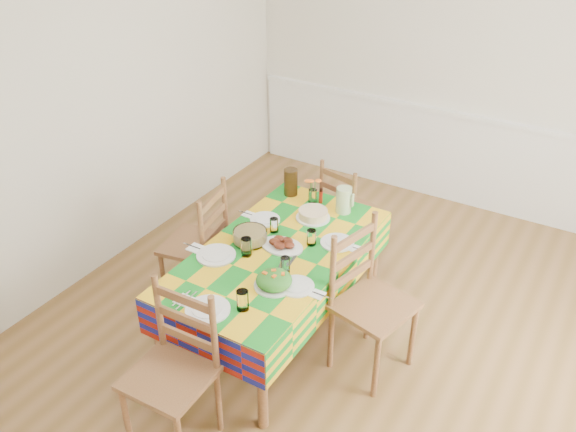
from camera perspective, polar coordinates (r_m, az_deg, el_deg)
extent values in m
cube|color=brown|center=(4.35, 5.62, -13.05)|extent=(4.50, 5.00, 0.04)
cube|color=beige|center=(5.77, 17.74, 13.12)|extent=(4.50, 0.04, 2.70)
cube|color=beige|center=(4.82, -18.78, 9.50)|extent=(0.04, 5.00, 2.70)
cube|color=white|center=(5.87, 16.91, 8.85)|extent=(4.41, 0.06, 0.04)
cube|color=white|center=(6.06, 16.30, 4.96)|extent=(4.41, 0.03, 0.90)
cylinder|color=brown|center=(4.05, -11.98, -11.28)|extent=(0.06, 0.06, 0.63)
cylinder|color=brown|center=(3.68, -2.41, -15.81)|extent=(0.06, 0.06, 0.63)
cylinder|color=brown|center=(5.05, -0.05, -0.96)|extent=(0.06, 0.06, 0.63)
cylinder|color=brown|center=(4.76, 8.11, -3.55)|extent=(0.06, 0.06, 0.63)
cube|color=brown|center=(4.13, -1.07, -3.56)|extent=(0.89, 1.70, 0.04)
cube|color=#9B180D|center=(4.11, -1.07, -3.29)|extent=(0.93, 1.73, 0.01)
cube|color=#9B180D|center=(4.41, -6.19, -2.99)|extent=(0.01, 1.73, 0.27)
cube|color=#9B180D|center=(4.01, 4.63, -6.84)|extent=(0.01, 1.73, 0.27)
cube|color=#9B180D|center=(3.65, -8.40, -11.67)|extent=(0.93, 0.01, 0.27)
cube|color=#9B180D|center=(4.83, 4.40, 0.37)|extent=(0.93, 0.01, 0.27)
cylinder|color=white|center=(3.64, -7.52, -8.67)|extent=(0.27, 0.27, 0.01)
cylinder|color=white|center=(3.63, -7.53, -8.55)|extent=(0.19, 0.19, 0.01)
cylinder|color=white|center=(3.59, -4.27, -7.86)|extent=(0.08, 0.08, 0.13)
cube|color=white|center=(3.74, -9.70, -7.76)|extent=(0.10, 0.10, 0.01)
cube|color=silver|center=(3.74, -9.94, -7.60)|extent=(0.01, 0.17, 0.00)
cube|color=silver|center=(3.72, -9.47, -7.81)|extent=(0.01, 0.20, 0.00)
cylinder|color=white|center=(4.08, -6.74, -3.66)|extent=(0.26, 0.26, 0.01)
cylinder|color=white|center=(4.07, -6.75, -3.55)|extent=(0.19, 0.19, 0.01)
cylinder|color=white|center=(4.04, -3.92, -2.90)|extent=(0.07, 0.07, 0.13)
cube|color=white|center=(4.18, -8.67, -2.98)|extent=(0.10, 0.10, 0.01)
cube|color=silver|center=(4.18, -8.88, -2.84)|extent=(0.17, 0.01, 0.00)
cube|color=silver|center=(4.16, -8.46, -3.00)|extent=(0.19, 0.01, 0.00)
cylinder|color=white|center=(4.44, -2.16, -0.32)|extent=(0.22, 0.22, 0.01)
cylinder|color=white|center=(4.43, -2.16, -0.23)|extent=(0.15, 0.15, 0.00)
cylinder|color=white|center=(4.28, -1.33, -0.87)|extent=(0.06, 0.06, 0.11)
cube|color=white|center=(4.51, -3.73, 0.15)|extent=(0.08, 0.08, 0.00)
cube|color=silver|center=(4.52, -3.90, 0.25)|extent=(0.14, 0.01, 0.00)
cube|color=silver|center=(4.50, -3.56, 0.14)|extent=(0.16, 0.01, 0.00)
cylinder|color=white|center=(3.78, 0.79, -6.58)|extent=(0.22, 0.22, 0.01)
cylinder|color=white|center=(3.78, 0.79, -6.48)|extent=(0.16, 0.16, 0.00)
cylinder|color=white|center=(3.88, -0.27, -4.59)|extent=(0.06, 0.06, 0.11)
cube|color=white|center=(3.73, 2.79, -7.34)|extent=(0.08, 0.08, 0.00)
cube|color=silver|center=(3.73, 2.57, -7.21)|extent=(0.14, 0.01, 0.00)
cube|color=silver|center=(3.72, 3.02, -7.37)|extent=(0.17, 0.01, 0.00)
cylinder|color=white|center=(4.19, 4.63, -2.49)|extent=(0.23, 0.23, 0.01)
cylinder|color=white|center=(4.19, 4.64, -2.39)|extent=(0.16, 0.16, 0.01)
cylinder|color=white|center=(4.14, 2.20, -2.02)|extent=(0.07, 0.07, 0.11)
cube|color=white|center=(4.14, 6.54, -3.14)|extent=(0.09, 0.09, 0.01)
cube|color=silver|center=(4.14, 6.33, -3.02)|extent=(0.15, 0.01, 0.00)
cube|color=silver|center=(4.13, 6.76, -3.16)|extent=(0.17, 0.01, 0.00)
ellipsoid|color=white|center=(4.14, -0.57, -2.84)|extent=(0.31, 0.22, 0.01)
ellipsoid|color=black|center=(4.10, 0.08, -2.72)|extent=(0.08, 0.07, 0.04)
ellipsoid|color=black|center=(4.14, -0.06, -2.33)|extent=(0.08, 0.07, 0.04)
ellipsoid|color=black|center=(4.16, -0.84, -2.17)|extent=(0.08, 0.07, 0.04)
ellipsoid|color=black|center=(4.13, -1.27, -2.43)|extent=(0.08, 0.07, 0.04)
ellipsoid|color=black|center=(4.09, -0.81, -2.79)|extent=(0.08, 0.07, 0.04)
cylinder|color=white|center=(3.79, -1.31, -6.48)|extent=(0.25, 0.25, 0.01)
ellipsoid|color=#144912|center=(3.77, -1.32, -6.00)|extent=(0.23, 0.23, 0.10)
cube|color=orange|center=(3.75, -2.19, -5.35)|extent=(0.03, 0.02, 0.01)
cube|color=orange|center=(3.76, -1.34, -5.11)|extent=(0.04, 0.03, 0.01)
cube|color=orange|center=(3.72, -1.32, -5.67)|extent=(0.03, 0.03, 0.01)
cube|color=orange|center=(3.74, -0.47, -5.43)|extent=(0.03, 0.04, 0.01)
cylinder|color=white|center=(4.19, -3.57, -1.88)|extent=(0.24, 0.24, 0.09)
cylinder|color=#D5BB71|center=(4.19, -3.57, -1.87)|extent=(0.22, 0.22, 0.07)
cylinder|color=white|center=(4.46, 2.35, -0.15)|extent=(0.25, 0.25, 0.01)
cylinder|color=#D7B583|center=(4.44, 2.36, 0.23)|extent=(0.21, 0.21, 0.06)
cube|color=black|center=(3.98, -0.65, -4.50)|extent=(0.12, 0.28, 0.01)
cube|color=black|center=(3.97, 0.10, -4.57)|extent=(0.06, 0.29, 0.01)
cylinder|color=white|center=(4.64, 2.32, 1.88)|extent=(0.06, 0.06, 0.11)
cylinder|color=#317025|center=(4.63, 2.13, 2.40)|extent=(0.01, 0.01, 0.15)
ellipsoid|color=orange|center=(4.60, 1.86, 3.30)|extent=(0.05, 0.05, 0.02)
cylinder|color=#317025|center=(4.62, 2.53, 2.35)|extent=(0.01, 0.01, 0.15)
ellipsoid|color=orange|center=(4.58, 2.86, 3.32)|extent=(0.05, 0.05, 0.02)
cylinder|color=#317025|center=(4.61, 2.25, 2.27)|extent=(0.01, 0.01, 0.15)
ellipsoid|color=orange|center=(4.54, 2.15, 3.29)|extent=(0.05, 0.05, 0.02)
cylinder|color=#B31D0E|center=(4.63, 3.09, 1.91)|extent=(0.03, 0.03, 0.12)
cylinder|color=#AECA8F|center=(4.51, 5.24, 1.50)|extent=(0.12, 0.12, 0.20)
cylinder|color=black|center=(4.72, 0.26, 3.20)|extent=(0.11, 0.11, 0.21)
cube|color=white|center=(3.58, -8.59, -9.51)|extent=(0.07, 0.02, 0.02)
cylinder|color=brown|center=(3.74, -14.88, -17.82)|extent=(0.04, 0.04, 0.48)
cylinder|color=brown|center=(3.91, -11.25, -14.57)|extent=(0.04, 0.04, 0.48)
cylinder|color=brown|center=(3.74, -6.53, -16.82)|extent=(0.04, 0.04, 0.48)
cube|color=brown|center=(3.55, -11.11, -14.64)|extent=(0.46, 0.43, 0.03)
cylinder|color=brown|center=(3.58, -11.96, -8.82)|extent=(0.04, 0.04, 0.53)
cylinder|color=brown|center=(3.39, -6.94, -11.00)|extent=(0.04, 0.04, 0.53)
cube|color=brown|center=(3.55, -9.38, -11.18)|extent=(0.38, 0.03, 0.05)
cube|color=brown|center=(3.46, -9.57, -9.49)|extent=(0.38, 0.03, 0.05)
cube|color=brown|center=(3.37, -9.78, -7.72)|extent=(0.38, 0.03, 0.05)
cylinder|color=brown|center=(5.23, 8.11, -1.44)|extent=(0.03, 0.03, 0.42)
cylinder|color=brown|center=(5.40, 5.28, -0.12)|extent=(0.03, 0.03, 0.42)
cylinder|color=brown|center=(5.02, 5.95, -2.84)|extent=(0.03, 0.03, 0.42)
cylinder|color=brown|center=(5.19, 3.08, -1.43)|extent=(0.03, 0.03, 0.42)
cube|color=brown|center=(5.09, 5.73, 0.68)|extent=(0.46, 0.45, 0.03)
cylinder|color=brown|center=(4.78, 6.16, 1.49)|extent=(0.03, 0.03, 0.46)
cylinder|color=brown|center=(4.96, 3.15, 2.82)|extent=(0.03, 0.03, 0.46)
cube|color=brown|center=(4.91, 4.58, 1.22)|extent=(0.33, 0.09, 0.05)
cube|color=brown|center=(4.85, 4.64, 2.45)|extent=(0.33, 0.09, 0.05)
cube|color=brown|center=(4.80, 4.70, 3.71)|extent=(0.33, 0.09, 0.05)
cylinder|color=brown|center=(4.93, -9.39, -3.45)|extent=(0.04, 0.04, 0.46)
cylinder|color=brown|center=(4.68, -11.58, -5.84)|extent=(0.04, 0.04, 0.46)
cylinder|color=brown|center=(4.79, -5.71, -4.32)|extent=(0.04, 0.04, 0.46)
cylinder|color=brown|center=(4.53, -7.75, -6.86)|extent=(0.04, 0.04, 0.46)
cube|color=brown|center=(4.59, -8.85, -2.59)|extent=(0.48, 0.50, 0.03)
cylinder|color=brown|center=(4.52, -5.92, 0.71)|extent=(0.04, 0.04, 0.52)
cylinder|color=brown|center=(4.24, -8.09, -1.68)|extent=(0.04, 0.04, 0.52)
cube|color=brown|center=(4.43, -6.89, -1.58)|extent=(0.09, 0.37, 0.05)
cube|color=brown|center=(4.36, -6.99, -0.10)|extent=(0.09, 0.37, 0.05)
cube|color=brown|center=(4.30, -7.11, 1.42)|extent=(0.09, 0.37, 0.05)
cylinder|color=brown|center=(3.93, 8.23, -13.82)|extent=(0.04, 0.04, 0.49)
cylinder|color=brown|center=(4.17, 11.58, -10.96)|extent=(0.04, 0.04, 0.49)
cylinder|color=brown|center=(4.09, 4.03, -11.33)|extent=(0.04, 0.04, 0.49)
cylinder|color=brown|center=(4.32, 7.50, -8.75)|extent=(0.04, 0.04, 0.49)
cube|color=brown|center=(3.95, 8.12, -8.35)|extent=(0.53, 0.55, 0.03)
cylinder|color=brown|center=(3.76, 4.19, -5.42)|extent=(0.04, 0.04, 0.55)
cylinder|color=brown|center=(4.02, 7.88, -3.00)|extent=(0.04, 0.04, 0.55)
cube|color=brown|center=(3.95, 6.01, -5.46)|extent=(0.11, 0.39, 0.05)
cube|color=brown|center=(3.87, 6.13, -3.77)|extent=(0.11, 0.39, 0.05)
cube|color=brown|center=(3.79, 6.24, -2.01)|extent=(0.11, 0.39, 0.05)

